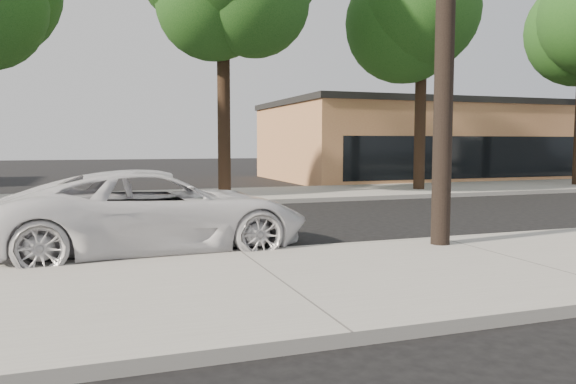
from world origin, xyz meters
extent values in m
plane|color=black|center=(0.00, 0.00, 0.00)|extent=(120.00, 120.00, 0.00)
cube|color=gray|center=(0.00, -4.30, 0.07)|extent=(90.00, 4.40, 0.15)
cube|color=gray|center=(0.00, 8.50, 0.07)|extent=(90.00, 5.00, 0.15)
cube|color=#9E9B93|center=(0.00, -2.10, 0.07)|extent=(90.00, 0.12, 0.16)
cube|color=#BF764F|center=(16.00, 16.00, 2.00)|extent=(18.00, 10.00, 4.00)
cylinder|color=black|center=(2.00, 7.80, 2.53)|extent=(0.44, 0.44, 4.75)
sphere|color=#133F12|center=(2.00, 7.80, 6.50)|extent=(4.80, 4.80, 4.80)
cylinder|color=black|center=(10.00, 8.10, 2.35)|extent=(0.44, 0.44, 4.40)
sphere|color=#133F12|center=(10.00, 8.10, 6.00)|extent=(4.35, 4.35, 4.35)
sphere|color=#133F12|center=(10.58, 7.66, 7.16)|extent=(3.48, 3.48, 3.48)
imported|color=silver|center=(-1.26, -1.08, 0.75)|extent=(5.52, 2.72, 1.51)
camera|label=1|loc=(-2.34, -11.30, 1.98)|focal=35.00mm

